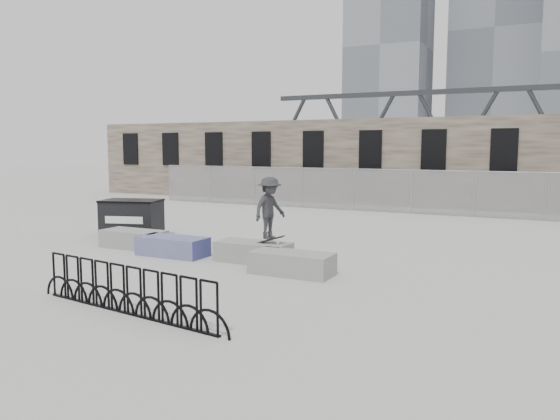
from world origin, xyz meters
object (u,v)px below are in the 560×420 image
object	(u,v)px
bike_rack	(126,291)
planter_center_left	(173,245)
planter_offset	(292,262)
dumpster	(132,218)
skateboarder	(270,208)
planter_center_right	(253,251)
planter_far_left	(134,238)

from	to	relation	value
bike_rack	planter_center_left	bearing A→B (deg)	118.67
planter_offset	dumpster	xyz separation A→B (m)	(-7.19, 2.49, 0.35)
planter_offset	skateboarder	size ratio (longest dim) A/B	1.12
planter_center_right	bike_rack	xyz separation A→B (m)	(0.15, -5.03, 0.15)
planter_far_left	planter_offset	bearing A→B (deg)	-9.68
planter_offset	dumpster	world-z (taller)	dumpster
planter_center_left	planter_center_right	xyz separation A→B (m)	(2.44, 0.29, 0.00)
dumpster	skateboarder	world-z (taller)	skateboarder
bike_rack	skateboarder	world-z (taller)	skateboarder
skateboarder	planter_center_right	bearing A→B (deg)	111.29
bike_rack	dumpster	bearing A→B (deg)	130.96
planter_center_right	dumpster	bearing A→B (deg)	163.72
planter_center_left	bike_rack	bearing A→B (deg)	-61.33
planter_center_left	planter_far_left	bearing A→B (deg)	166.18
planter_center_right	bike_rack	world-z (taller)	bike_rack
bike_rack	skateboarder	bearing A→B (deg)	86.36
bike_rack	skateboarder	size ratio (longest dim) A/B	2.74
planter_center_left	skateboarder	bearing A→B (deg)	6.70
bike_rack	skateboarder	distance (m)	5.20
bike_rack	planter_center_right	bearing A→B (deg)	91.68
planter_center_left	skateboarder	size ratio (longest dim) A/B	1.12
dumpster	skateboarder	bearing A→B (deg)	-30.79
planter_center_right	planter_far_left	bearing A→B (deg)	177.92
planter_far_left	planter_center_right	distance (m)	4.27
planter_offset	skateboarder	bearing A→B (deg)	140.20
planter_offset	skateboarder	world-z (taller)	skateboarder
planter_center_right	bike_rack	size ratio (longest dim) A/B	0.41
planter_offset	bike_rack	size ratio (longest dim) A/B	0.41
planter_far_left	planter_center_left	world-z (taller)	same
planter_center_right	planter_offset	size ratio (longest dim) A/B	1.00
planter_far_left	dumpster	size ratio (longest dim) A/B	0.91
planter_center_right	skateboarder	size ratio (longest dim) A/B	1.12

